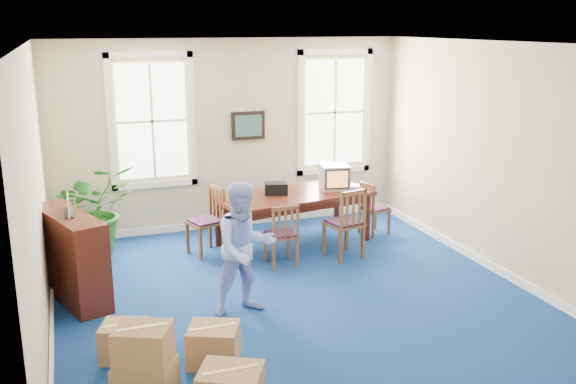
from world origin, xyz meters
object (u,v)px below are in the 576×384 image
object	(u,v)px
cardboard_boxes	(165,354)
potted_plant	(93,209)
credenza	(71,255)
chair_near_left	(281,234)
crt_tv	(334,177)
man	(245,248)
conference_table	(294,218)

from	to	relation	value
cardboard_boxes	potted_plant	bearing A→B (deg)	95.38
credenza	potted_plant	distance (m)	1.71
credenza	chair_near_left	bearing A→B (deg)	-14.94
potted_plant	cardboard_boxes	distance (m)	4.29
credenza	cardboard_boxes	distance (m)	2.71
crt_tv	credenza	world-z (taller)	crt_tv
man	cardboard_boxes	size ratio (longest dim) A/B	1.16
crt_tv	chair_near_left	bearing A→B (deg)	-133.38
chair_near_left	crt_tv	bearing A→B (deg)	-145.24
crt_tv	credenza	xyz separation A→B (m)	(-4.11, -1.14, -0.44)
conference_table	crt_tv	world-z (taller)	crt_tv
man	potted_plant	distance (m)	3.22
man	cardboard_boxes	bearing A→B (deg)	-135.90
man	credenza	world-z (taller)	man
conference_table	credenza	world-z (taller)	credenza
crt_tv	chair_near_left	size ratio (longest dim) A/B	0.50
man	potted_plant	bearing A→B (deg)	113.32
chair_near_left	potted_plant	size ratio (longest dim) A/B	0.67
crt_tv	chair_near_left	xyz separation A→B (m)	(-1.22, -0.88, -0.56)
chair_near_left	conference_table	bearing A→B (deg)	-122.23
conference_table	crt_tv	distance (m)	0.95
conference_table	crt_tv	bearing A→B (deg)	-5.15
potted_plant	cardboard_boxes	size ratio (longest dim) A/B	0.98
crt_tv	cardboard_boxes	distance (m)	5.04
conference_table	man	world-z (taller)	man
crt_tv	man	distance (m)	3.11
chair_near_left	cardboard_boxes	distance (m)	3.55
chair_near_left	cardboard_boxes	world-z (taller)	chair_near_left
conference_table	potted_plant	size ratio (longest dim) A/B	1.74
crt_tv	man	xyz separation A→B (m)	(-2.13, -2.25, -0.21)
conference_table	chair_near_left	bearing A→B (deg)	-130.51
crt_tv	credenza	bearing A→B (deg)	-153.97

